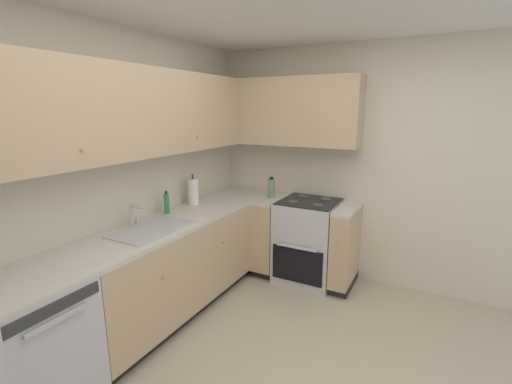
% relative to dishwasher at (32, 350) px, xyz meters
% --- Properties ---
extents(wall_back, '(4.02, 0.05, 2.52)m').
position_rel_dishwasher_xyz_m(wall_back, '(0.81, 0.33, 0.83)').
color(wall_back, beige).
rests_on(wall_back, ground_plane).
extents(wall_right, '(0.05, 3.60, 2.52)m').
position_rel_dishwasher_xyz_m(wall_right, '(2.80, -1.45, 0.83)').
color(wall_right, beige).
rests_on(wall_right, ground_plane).
extents(dishwasher, '(0.60, 0.63, 0.85)m').
position_rel_dishwasher_xyz_m(dishwasher, '(0.00, 0.00, 0.00)').
color(dishwasher, silver).
rests_on(dishwasher, ground_plane).
extents(lower_cabinets_back, '(1.87, 0.62, 0.85)m').
position_rel_dishwasher_xyz_m(lower_cabinets_back, '(1.24, 0.00, 0.00)').
color(lower_cabinets_back, tan).
rests_on(lower_cabinets_back, ground_plane).
extents(countertop_back, '(3.07, 0.60, 0.03)m').
position_rel_dishwasher_xyz_m(countertop_back, '(1.24, 0.00, 0.44)').
color(countertop_back, beige).
rests_on(countertop_back, lower_cabinets_back).
extents(lower_cabinets_right, '(0.62, 1.08, 0.85)m').
position_rel_dishwasher_xyz_m(lower_cabinets_right, '(2.48, -0.79, 0.00)').
color(lower_cabinets_right, tan).
rests_on(lower_cabinets_right, ground_plane).
extents(countertop_right, '(0.60, 1.08, 0.03)m').
position_rel_dishwasher_xyz_m(countertop_right, '(2.47, -0.79, 0.44)').
color(countertop_right, beige).
rests_on(countertop_right, lower_cabinets_right).
extents(oven_range, '(0.68, 0.62, 1.04)m').
position_rel_dishwasher_xyz_m(oven_range, '(2.49, -0.87, 0.03)').
color(oven_range, silver).
rests_on(oven_range, ground_plane).
extents(upper_cabinets_back, '(2.75, 0.34, 0.71)m').
position_rel_dishwasher_xyz_m(upper_cabinets_back, '(1.08, 0.14, 1.40)').
color(upper_cabinets_back, tan).
extents(upper_cabinets_right, '(0.32, 1.63, 0.71)m').
position_rel_dishwasher_xyz_m(upper_cabinets_right, '(2.61, -0.52, 1.40)').
color(upper_cabinets_right, tan).
extents(sink, '(0.67, 0.40, 0.10)m').
position_rel_dishwasher_xyz_m(sink, '(1.03, -0.03, 0.42)').
color(sink, '#B7B7BC').
rests_on(sink, countertop_back).
extents(faucet, '(0.07, 0.16, 0.18)m').
position_rel_dishwasher_xyz_m(faucet, '(1.03, 0.18, 0.57)').
color(faucet, silver).
rests_on(faucet, countertop_back).
extents(soap_bottle, '(0.05, 0.05, 0.22)m').
position_rel_dishwasher_xyz_m(soap_bottle, '(1.44, 0.18, 0.56)').
color(soap_bottle, '#338C4C').
rests_on(soap_bottle, countertop_back).
extents(paper_towel_roll, '(0.11, 0.11, 0.33)m').
position_rel_dishwasher_xyz_m(paper_towel_roll, '(1.82, 0.16, 0.60)').
color(paper_towel_roll, white).
rests_on(paper_towel_roll, countertop_back).
extents(oil_bottle, '(0.08, 0.08, 0.23)m').
position_rel_dishwasher_xyz_m(oil_bottle, '(2.47, -0.43, 0.57)').
color(oil_bottle, '#729E66').
rests_on(oil_bottle, countertop_right).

